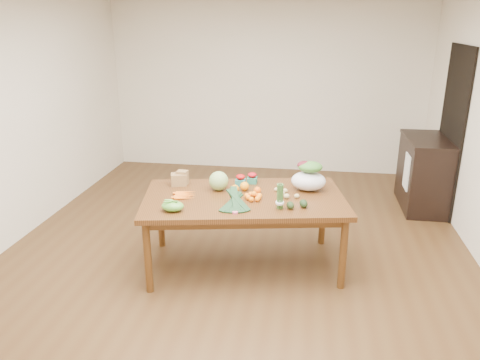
# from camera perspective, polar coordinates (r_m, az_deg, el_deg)

# --- Properties ---
(floor) EXTENTS (6.00, 6.00, 0.00)m
(floor) POSITION_cam_1_polar(r_m,az_deg,el_deg) (5.14, -0.36, -8.62)
(floor) COLOR #50361B
(floor) RESTS_ON ground
(room_walls) EXTENTS (5.02, 6.02, 2.70)m
(room_walls) POSITION_cam_1_polar(r_m,az_deg,el_deg) (4.67, -0.40, 6.20)
(room_walls) COLOR white
(room_walls) RESTS_ON floor
(dining_table) EXTENTS (2.11, 1.42, 0.75)m
(dining_table) POSITION_cam_1_polar(r_m,az_deg,el_deg) (4.71, 0.48, -6.29)
(dining_table) COLOR #573014
(dining_table) RESTS_ON floor
(doorway_dark) EXTENTS (0.02, 1.00, 2.10)m
(doorway_dark) POSITION_cam_1_polar(r_m,az_deg,el_deg) (6.48, 24.35, 5.46)
(doorway_dark) COLOR black
(doorway_dark) RESTS_ON floor
(cabinet) EXTENTS (0.52, 1.02, 0.94)m
(cabinet) POSITION_cam_1_polar(r_m,az_deg,el_deg) (6.59, 21.44, 0.79)
(cabinet) COLOR black
(cabinet) RESTS_ON floor
(dish_towel) EXTENTS (0.02, 0.28, 0.45)m
(dish_towel) POSITION_cam_1_polar(r_m,az_deg,el_deg) (6.30, 19.64, 0.96)
(dish_towel) COLOR white
(dish_towel) RESTS_ON cabinet
(paper_bag) EXTENTS (0.24, 0.21, 0.15)m
(paper_bag) POSITION_cam_1_polar(r_m,az_deg,el_deg) (4.88, -7.46, 0.21)
(paper_bag) COLOR olive
(paper_bag) RESTS_ON dining_table
(cabbage) EXTENTS (0.20, 0.20, 0.20)m
(cabbage) POSITION_cam_1_polar(r_m,az_deg,el_deg) (4.70, -2.62, -0.11)
(cabbage) COLOR #83AF65
(cabbage) RESTS_ON dining_table
(strawberry_basket_a) EXTENTS (0.12, 0.12, 0.09)m
(strawberry_basket_a) POSITION_cam_1_polar(r_m,az_deg,el_deg) (4.85, 0.07, -0.11)
(strawberry_basket_a) COLOR red
(strawberry_basket_a) RESTS_ON dining_table
(strawberry_basket_b) EXTENTS (0.12, 0.12, 0.09)m
(strawberry_basket_b) POSITION_cam_1_polar(r_m,az_deg,el_deg) (4.92, 1.49, 0.14)
(strawberry_basket_b) COLOR #B20B1B
(strawberry_basket_b) RESTS_ON dining_table
(orange_a) EXTENTS (0.08, 0.08, 0.08)m
(orange_a) POSITION_cam_1_polar(r_m,az_deg,el_deg) (4.65, -0.63, -1.07)
(orange_a) COLOR orange
(orange_a) RESTS_ON dining_table
(orange_b) EXTENTS (0.09, 0.09, 0.09)m
(orange_b) POSITION_cam_1_polar(r_m,az_deg,el_deg) (4.70, 0.56, -0.77)
(orange_b) COLOR orange
(orange_b) RESTS_ON dining_table
(orange_c) EXTENTS (0.07, 0.07, 0.07)m
(orange_c) POSITION_cam_1_polar(r_m,az_deg,el_deg) (4.62, 2.13, -1.28)
(orange_c) COLOR orange
(orange_c) RESTS_ON dining_table
(mandarin_cluster) EXTENTS (0.21, 0.21, 0.08)m
(mandarin_cluster) POSITION_cam_1_polar(r_m,az_deg,el_deg) (4.48, 1.71, -1.85)
(mandarin_cluster) COLOR #FF630F
(mandarin_cluster) RESTS_ON dining_table
(carrots) EXTENTS (0.26, 0.25, 0.03)m
(carrots) POSITION_cam_1_polar(r_m,az_deg,el_deg) (4.59, -6.85, -1.83)
(carrots) COLOR orange
(carrots) RESTS_ON dining_table
(snap_pea_bag) EXTENTS (0.21, 0.15, 0.09)m
(snap_pea_bag) POSITION_cam_1_polar(r_m,az_deg,el_deg) (4.25, -8.22, -3.16)
(snap_pea_bag) COLOR #55A136
(snap_pea_bag) RESTS_ON dining_table
(kale_bunch) EXTENTS (0.39, 0.45, 0.16)m
(kale_bunch) POSITION_cam_1_polar(r_m,az_deg,el_deg) (4.23, -0.63, -2.58)
(kale_bunch) COLOR black
(kale_bunch) RESTS_ON dining_table
(asparagus_bundle) EXTENTS (0.10, 0.13, 0.26)m
(asparagus_bundle) POSITION_cam_1_polar(r_m,az_deg,el_deg) (4.23, 4.90, -2.00)
(asparagus_bundle) COLOR #4A7234
(asparagus_bundle) RESTS_ON dining_table
(potato_a) EXTENTS (0.06, 0.05, 0.05)m
(potato_a) POSITION_cam_1_polar(r_m,az_deg,el_deg) (4.59, 5.14, -1.63)
(potato_a) COLOR tan
(potato_a) RESTS_ON dining_table
(potato_b) EXTENTS (0.06, 0.05, 0.05)m
(potato_b) POSITION_cam_1_polar(r_m,az_deg,el_deg) (4.52, 5.71, -1.97)
(potato_b) COLOR tan
(potato_b) RESTS_ON dining_table
(potato_c) EXTENTS (0.05, 0.05, 0.05)m
(potato_c) POSITION_cam_1_polar(r_m,az_deg,el_deg) (4.67, 5.52, -1.31)
(potato_c) COLOR #C9BC74
(potato_c) RESTS_ON dining_table
(potato_d) EXTENTS (0.05, 0.04, 0.04)m
(potato_d) POSITION_cam_1_polar(r_m,az_deg,el_deg) (4.70, 4.46, -1.15)
(potato_d) COLOR tan
(potato_d) RESTS_ON dining_table
(potato_e) EXTENTS (0.05, 0.05, 0.04)m
(potato_e) POSITION_cam_1_polar(r_m,az_deg,el_deg) (4.54, 6.94, -1.95)
(potato_e) COLOR tan
(potato_e) RESTS_ON dining_table
(avocado_a) EXTENTS (0.09, 0.12, 0.07)m
(avocado_a) POSITION_cam_1_polar(r_m,az_deg,el_deg) (4.29, 6.16, -3.08)
(avocado_a) COLOR black
(avocado_a) RESTS_ON dining_table
(avocado_b) EXTENTS (0.10, 0.13, 0.07)m
(avocado_b) POSITION_cam_1_polar(r_m,az_deg,el_deg) (4.33, 7.76, -2.86)
(avocado_b) COLOR black
(avocado_b) RESTS_ON dining_table
(salad_bag) EXTENTS (0.39, 0.32, 0.27)m
(salad_bag) POSITION_cam_1_polar(r_m,az_deg,el_deg) (4.73, 8.37, 0.31)
(salad_bag) COLOR silver
(salad_bag) RESTS_ON dining_table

